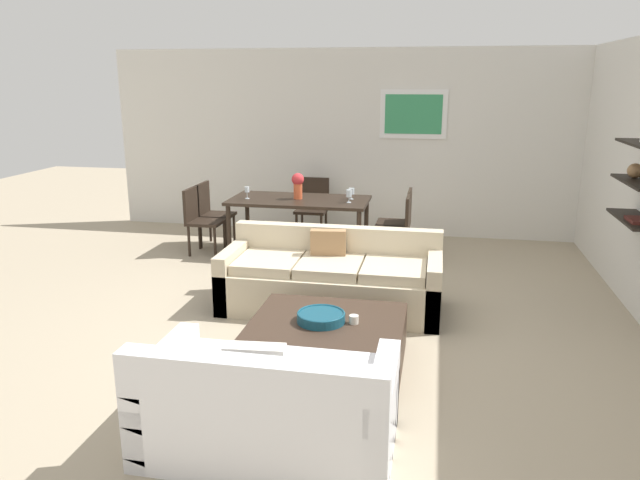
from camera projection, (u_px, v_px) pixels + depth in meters
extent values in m
plane|color=tan|center=(322.00, 320.00, 5.85)|extent=(18.00, 18.00, 0.00)
cube|color=silver|center=(388.00, 144.00, 8.79)|extent=(8.40, 0.06, 2.70)
cube|color=white|center=(413.00, 114.00, 8.57)|extent=(0.95, 0.02, 0.69)
cube|color=#338C59|center=(413.00, 114.00, 8.55)|extent=(0.81, 0.01, 0.55)
cube|color=black|center=(640.00, 182.00, 5.51)|extent=(0.28, 0.90, 0.02)
cube|color=black|center=(635.00, 220.00, 5.60)|extent=(0.28, 0.90, 0.02)
sphere|color=olive|center=(635.00, 171.00, 5.66)|extent=(0.14, 0.14, 0.14)
cube|color=#4C1E19|center=(640.00, 220.00, 5.45)|extent=(0.20, 0.28, 0.03)
cube|color=beige|center=(331.00, 289.00, 6.07)|extent=(2.18, 0.90, 0.42)
cube|color=beige|center=(337.00, 243.00, 6.32)|extent=(2.18, 0.16, 0.36)
cube|color=beige|center=(234.00, 275.00, 6.24)|extent=(0.14, 0.90, 0.60)
cube|color=beige|center=(434.00, 288.00, 5.86)|extent=(0.14, 0.90, 0.60)
cube|color=beige|center=(269.00, 262.00, 6.09)|extent=(0.61, 0.70, 0.10)
cube|color=beige|center=(330.00, 266.00, 5.97)|extent=(0.61, 0.70, 0.10)
cube|color=beige|center=(394.00, 270.00, 5.85)|extent=(0.61, 0.70, 0.10)
cube|color=#99724C|center=(328.00, 247.00, 6.16)|extent=(0.37, 0.16, 0.36)
cube|color=white|center=(270.00, 416.00, 3.80)|extent=(1.56, 0.90, 0.42)
cube|color=white|center=(251.00, 389.00, 3.34)|extent=(1.56, 0.16, 0.36)
cube|color=white|center=(383.00, 415.00, 3.64)|extent=(0.14, 0.90, 0.60)
cube|color=white|center=(165.00, 392.00, 3.90)|extent=(0.14, 0.90, 0.60)
cube|color=white|center=(321.00, 381.00, 3.71)|extent=(0.62, 0.70, 0.10)
cube|color=white|center=(223.00, 371.00, 3.83)|extent=(0.62, 0.70, 0.10)
cube|color=white|center=(255.00, 374.00, 3.52)|extent=(0.37, 0.15, 0.36)
cube|color=#38281E|center=(327.00, 342.00, 4.91)|extent=(1.23, 1.06, 0.38)
cylinder|color=navy|center=(321.00, 318.00, 4.83)|extent=(0.39, 0.39, 0.07)
torus|color=navy|center=(321.00, 313.00, 4.82)|extent=(0.39, 0.39, 0.02)
cylinder|color=silver|center=(354.00, 319.00, 4.79)|extent=(0.08, 0.08, 0.07)
cube|color=black|center=(299.00, 200.00, 7.85)|extent=(1.81, 0.90, 0.04)
cylinder|color=black|center=(229.00, 232.00, 7.74)|extent=(0.06, 0.06, 0.71)
cylinder|color=black|center=(359.00, 239.00, 7.43)|extent=(0.06, 0.06, 0.71)
cylinder|color=black|center=(248.00, 219.00, 8.48)|extent=(0.06, 0.06, 0.71)
cylinder|color=black|center=(366.00, 224.00, 8.16)|extent=(0.06, 0.06, 0.71)
cube|color=black|center=(217.00, 215.00, 8.35)|extent=(0.44, 0.44, 0.04)
cube|color=black|center=(203.00, 198.00, 8.33)|extent=(0.04, 0.44, 0.43)
cylinder|color=black|center=(226.00, 235.00, 8.21)|extent=(0.04, 0.04, 0.41)
cylinder|color=black|center=(234.00, 229.00, 8.55)|extent=(0.04, 0.04, 0.41)
cylinder|color=black|center=(201.00, 234.00, 8.27)|extent=(0.04, 0.04, 0.41)
cylinder|color=black|center=(210.00, 227.00, 8.61)|extent=(0.04, 0.04, 0.41)
cube|color=black|center=(393.00, 223.00, 7.89)|extent=(0.44, 0.44, 0.04)
cube|color=black|center=(409.00, 207.00, 7.80)|extent=(0.04, 0.44, 0.43)
cylinder|color=black|center=(381.00, 236.00, 8.16)|extent=(0.04, 0.04, 0.41)
cylinder|color=black|center=(378.00, 243.00, 7.82)|extent=(0.04, 0.04, 0.41)
cylinder|color=black|center=(407.00, 237.00, 8.09)|extent=(0.04, 0.04, 0.41)
cylinder|color=black|center=(406.00, 244.00, 7.75)|extent=(0.04, 0.04, 0.41)
cube|color=black|center=(206.00, 222.00, 7.97)|extent=(0.44, 0.44, 0.04)
cube|color=black|center=(191.00, 204.00, 7.94)|extent=(0.04, 0.44, 0.43)
cylinder|color=black|center=(215.00, 243.00, 7.82)|extent=(0.04, 0.04, 0.41)
cylinder|color=black|center=(224.00, 236.00, 8.16)|extent=(0.04, 0.04, 0.41)
cylinder|color=black|center=(189.00, 241.00, 7.89)|extent=(0.04, 0.04, 0.41)
cylinder|color=black|center=(200.00, 234.00, 8.23)|extent=(0.04, 0.04, 0.41)
cube|color=black|center=(311.00, 211.00, 8.66)|extent=(0.44, 0.44, 0.04)
cube|color=black|center=(314.00, 192.00, 8.79)|extent=(0.44, 0.04, 0.43)
cylinder|color=black|center=(297.00, 228.00, 8.58)|extent=(0.04, 0.04, 0.41)
cylinder|color=black|center=(321.00, 229.00, 8.51)|extent=(0.04, 0.04, 0.41)
cylinder|color=black|center=(302.00, 222.00, 8.92)|extent=(0.04, 0.04, 0.41)
cylinder|color=black|center=(326.00, 223.00, 8.86)|extent=(0.04, 0.04, 0.41)
cube|color=black|center=(391.00, 231.00, 7.51)|extent=(0.44, 0.44, 0.04)
cube|color=black|center=(408.00, 213.00, 7.41)|extent=(0.04, 0.44, 0.43)
cylinder|color=black|center=(378.00, 244.00, 7.77)|extent=(0.04, 0.04, 0.41)
cylinder|color=black|center=(375.00, 251.00, 7.43)|extent=(0.04, 0.04, 0.41)
cylinder|color=black|center=(406.00, 245.00, 7.71)|extent=(0.04, 0.04, 0.41)
cylinder|color=black|center=(404.00, 253.00, 7.37)|extent=(0.04, 0.04, 0.41)
cylinder|color=silver|center=(247.00, 198.00, 7.87)|extent=(0.06, 0.06, 0.01)
cylinder|color=silver|center=(247.00, 195.00, 7.86)|extent=(0.01, 0.01, 0.08)
cylinder|color=silver|center=(247.00, 189.00, 7.84)|extent=(0.06, 0.06, 0.07)
cylinder|color=silver|center=(349.00, 202.00, 7.62)|extent=(0.06, 0.06, 0.01)
cylinder|color=silver|center=(349.00, 200.00, 7.61)|extent=(0.01, 0.01, 0.07)
cylinder|color=silver|center=(349.00, 193.00, 7.59)|extent=(0.07, 0.07, 0.09)
cylinder|color=silver|center=(351.00, 199.00, 7.83)|extent=(0.06, 0.06, 0.01)
cylinder|color=silver|center=(351.00, 196.00, 7.82)|extent=(0.01, 0.01, 0.06)
cylinder|color=silver|center=(351.00, 191.00, 7.80)|extent=(0.08, 0.08, 0.08)
cylinder|color=#D85933|center=(298.00, 191.00, 7.83)|extent=(0.11, 0.11, 0.20)
sphere|color=red|center=(298.00, 179.00, 7.79)|extent=(0.16, 0.16, 0.16)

